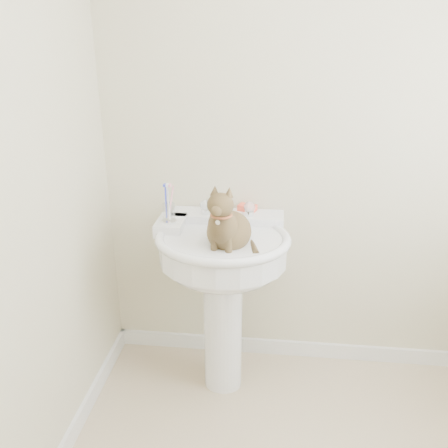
% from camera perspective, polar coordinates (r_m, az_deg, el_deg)
% --- Properties ---
extents(wall_back, '(2.20, 0.00, 2.50)m').
position_cam_1_polar(wall_back, '(2.36, 11.93, 9.79)').
color(wall_back, beige).
rests_on(wall_back, ground).
extents(baseboard_back, '(2.20, 0.02, 0.09)m').
position_cam_1_polar(baseboard_back, '(2.85, 10.00, -14.60)').
color(baseboard_back, white).
rests_on(baseboard_back, floor).
extents(pedestal_sink, '(0.65, 0.63, 0.89)m').
position_cam_1_polar(pedestal_sink, '(2.27, -0.18, -5.00)').
color(pedestal_sink, white).
rests_on(pedestal_sink, floor).
extents(faucet, '(0.28, 0.12, 0.14)m').
position_cam_1_polar(faucet, '(2.32, 0.33, 1.95)').
color(faucet, silver).
rests_on(faucet, pedestal_sink).
extents(soap_bar, '(0.10, 0.08, 0.03)m').
position_cam_1_polar(soap_bar, '(2.41, 2.83, 1.97)').
color(soap_bar, '#EF5438').
rests_on(soap_bar, pedestal_sink).
extents(toothbrush_cup, '(0.07, 0.07, 0.18)m').
position_cam_1_polar(toothbrush_cup, '(2.26, -6.65, 1.42)').
color(toothbrush_cup, silver).
rests_on(toothbrush_cup, pedestal_sink).
extents(cat, '(0.22, 0.28, 0.41)m').
position_cam_1_polar(cat, '(2.09, 0.45, -0.43)').
color(cat, brown).
rests_on(cat, pedestal_sink).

